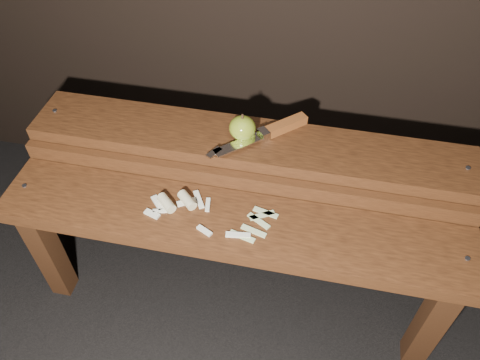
% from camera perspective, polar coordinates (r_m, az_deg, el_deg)
% --- Properties ---
extents(ground, '(60.00, 60.00, 0.00)m').
position_cam_1_polar(ground, '(1.54, -0.47, -13.19)').
color(ground, black).
extents(bench_front_tier, '(1.20, 0.20, 0.42)m').
position_cam_1_polar(bench_front_tier, '(1.21, -1.18, -7.25)').
color(bench_front_tier, black).
rests_on(bench_front_tier, ground).
extents(bench_rear_tier, '(1.20, 0.21, 0.50)m').
position_cam_1_polar(bench_rear_tier, '(1.31, 0.95, 2.22)').
color(bench_rear_tier, black).
rests_on(bench_rear_tier, ground).
extents(apple, '(0.07, 0.07, 0.08)m').
position_cam_1_polar(apple, '(1.23, 0.30, 6.38)').
color(apple, olive).
rests_on(apple, bench_rear_tier).
extents(knife, '(0.24, 0.22, 0.03)m').
position_cam_1_polar(knife, '(1.26, 4.18, 6.09)').
color(knife, brown).
rests_on(knife, bench_rear_tier).
extents(apple_scraps, '(0.33, 0.14, 0.03)m').
position_cam_1_polar(apple_scraps, '(1.18, -5.94, -3.32)').
color(apple_scraps, beige).
rests_on(apple_scraps, bench_front_tier).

